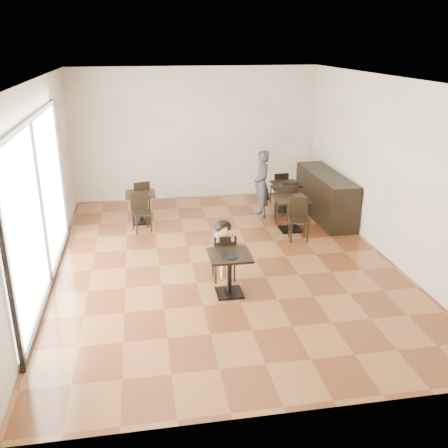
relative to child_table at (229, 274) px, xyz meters
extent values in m
cube|color=brown|center=(0.12, 1.25, -0.34)|extent=(6.00, 8.00, 0.01)
cube|color=silver|center=(0.12, 1.25, 2.86)|extent=(6.00, 8.00, 0.01)
cube|color=white|center=(0.12, 5.25, 1.26)|extent=(6.00, 0.01, 3.20)
cube|color=white|center=(0.12, -2.75, 1.26)|extent=(6.00, 0.01, 3.20)
cube|color=white|center=(-2.88, 1.25, 1.26)|extent=(0.01, 8.00, 3.20)
cube|color=white|center=(3.12, 1.25, 1.26)|extent=(0.01, 8.00, 3.20)
cube|color=white|center=(-2.85, 0.75, 1.06)|extent=(0.04, 4.50, 2.60)
cylinder|color=black|center=(0.00, -0.10, 0.35)|extent=(0.23, 0.23, 0.01)
imported|color=#3A3B40|center=(1.37, 3.53, 0.41)|extent=(0.39, 0.57, 1.51)
cube|color=black|center=(2.77, 3.25, 0.16)|extent=(0.60, 2.40, 1.00)
camera|label=1|loc=(-1.27, -6.91, 3.46)|focal=40.00mm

